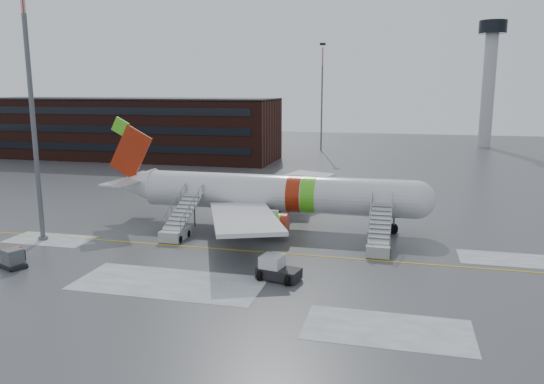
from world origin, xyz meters
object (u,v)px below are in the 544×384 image
(airstair_aft, at_px, (178,227))
(pushback_tug, at_px, (276,269))
(airliner, at_px, (268,193))
(uld_container, at_px, (13,259))
(light_mast_near, at_px, (31,96))
(baggage_tractor, at_px, (13,255))
(airstair_fwd, at_px, (379,240))

(airstair_aft, xyz_separation_m, pushback_tug, (11.92, -8.95, -0.26))
(airliner, xyz_separation_m, uld_container, (-16.54, -18.05, -2.69))
(airstair_aft, bearing_deg, pushback_tug, -36.92)
(uld_container, height_order, light_mast_near, light_mast_near)
(pushback_tug, bearing_deg, light_mast_near, 168.09)
(light_mast_near, bearing_deg, baggage_tractor, -74.15)
(airstair_fwd, distance_m, baggage_tractor, 31.24)
(airstair_aft, xyz_separation_m, baggage_tractor, (-10.48, -9.96, -0.56))
(airstair_fwd, height_order, airstair_aft, same)
(airliner, height_order, airstair_aft, airliner)
(light_mast_near, bearing_deg, airstair_aft, 17.57)
(airliner, height_order, light_mast_near, light_mast_near)
(airliner, height_order, airstair_fwd, airliner)
(airstair_aft, height_order, pushback_tug, airstair_aft)
(airliner, xyz_separation_m, airstair_fwd, (11.82, -6.54, -2.35))
(uld_container, relative_size, baggage_tractor, 0.96)
(baggage_tractor, bearing_deg, airliner, 42.84)
(pushback_tug, xyz_separation_m, light_mast_near, (-24.13, 5.09, 12.68))
(baggage_tractor, relative_size, light_mast_near, 0.09)
(airstair_fwd, xyz_separation_m, baggage_tractor, (-29.61, -9.96, -0.56))
(uld_container, height_order, baggage_tractor, uld_container)
(baggage_tractor, bearing_deg, airstair_aft, 43.54)
(light_mast_near, bearing_deg, pushback_tug, -11.91)
(airstair_fwd, height_order, pushback_tug, airstair_fwd)
(airstair_aft, relative_size, uld_container, 3.36)
(airstair_aft, bearing_deg, baggage_tractor, -136.46)
(airliner, relative_size, pushback_tug, 10.13)
(airstair_fwd, bearing_deg, airstair_aft, 180.00)
(pushback_tug, relative_size, uld_container, 1.51)
(airliner, xyz_separation_m, airstair_aft, (-7.30, -6.54, -2.35))
(pushback_tug, bearing_deg, airstair_fwd, 51.18)
(airliner, relative_size, light_mast_near, 1.34)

